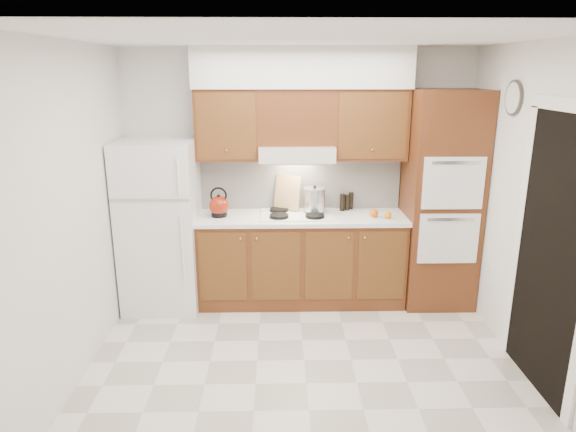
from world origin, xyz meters
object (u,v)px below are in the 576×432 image
(oven_cabinet, at_px, (440,200))
(kettle, at_px, (219,206))
(stock_pot, at_px, (315,200))
(fridge, at_px, (161,225))

(oven_cabinet, relative_size, kettle, 10.96)
(oven_cabinet, xyz_separation_m, stock_pot, (-1.28, 0.11, -0.02))
(fridge, bearing_deg, oven_cabinet, 0.70)
(oven_cabinet, bearing_deg, fridge, -179.30)
(fridge, relative_size, stock_pot, 7.51)
(fridge, bearing_deg, kettle, 3.90)
(kettle, height_order, stock_pot, stock_pot)
(kettle, xyz_separation_m, stock_pot, (0.98, 0.11, 0.03))
(fridge, xyz_separation_m, stock_pot, (1.57, 0.15, 0.22))
(fridge, xyz_separation_m, kettle, (0.59, 0.04, 0.19))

